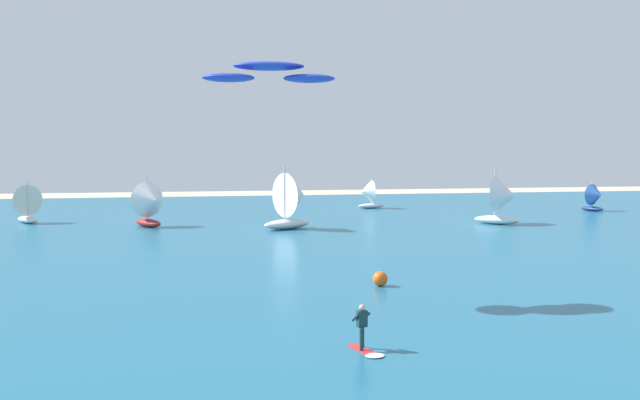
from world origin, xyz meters
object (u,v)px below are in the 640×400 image
(sailboat_mid_right, at_px, (596,197))
(sailboat_far_right, at_px, (151,204))
(sailboat_mid_left, at_px, (25,203))
(marker_buoy, at_px, (380,279))
(kite, at_px, (269,73))
(sailboat_center_horizon, at_px, (293,200))
(sailboat_outermost, at_px, (504,200))
(sailboat_leading, at_px, (367,194))
(kitesurfer, at_px, (364,335))

(sailboat_mid_right, height_order, sailboat_far_right, sailboat_far_right)
(sailboat_mid_left, height_order, marker_buoy, sailboat_mid_left)
(kite, height_order, sailboat_center_horizon, kite)
(kite, distance_m, sailboat_far_right, 34.63)
(sailboat_center_horizon, xyz_separation_m, sailboat_outermost, (20.05, -0.31, -0.23))
(sailboat_mid_left, bearing_deg, sailboat_leading, 14.45)
(sailboat_leading, relative_size, marker_buoy, 4.73)
(sailboat_mid_left, bearing_deg, sailboat_mid_right, 0.76)
(sailboat_center_horizon, distance_m, sailboat_mid_right, 37.93)
(kite, relative_size, marker_buoy, 8.20)
(sailboat_center_horizon, relative_size, sailboat_mid_right, 1.63)
(sailboat_leading, height_order, sailboat_mid_right, sailboat_leading)
(kitesurfer, bearing_deg, sailboat_outermost, 58.88)
(kitesurfer, distance_m, kite, 14.33)
(sailboat_mid_left, bearing_deg, kite, -64.01)
(sailboat_mid_left, height_order, sailboat_far_right, sailboat_far_right)
(sailboat_leading, distance_m, sailboat_center_horizon, 22.66)
(sailboat_mid_right, relative_size, sailboat_far_right, 0.75)
(kite, bearing_deg, sailboat_leading, 70.22)
(sailboat_center_horizon, bearing_deg, sailboat_mid_left, 158.26)
(kitesurfer, distance_m, sailboat_outermost, 45.36)
(sailboat_leading, height_order, sailboat_outermost, sailboat_outermost)
(kitesurfer, height_order, sailboat_leading, sailboat_leading)
(kite, relative_size, sailboat_leading, 1.73)
(sailboat_mid_left, xyz_separation_m, sailboat_leading, (36.59, 9.43, -0.19))
(kite, bearing_deg, sailboat_mid_right, 43.60)
(kitesurfer, bearing_deg, sailboat_mid_right, 51.38)
(sailboat_far_right, distance_m, marker_buoy, 33.57)
(sailboat_mid_right, bearing_deg, marker_buoy, -133.31)
(kite, xyz_separation_m, marker_buoy, (6.07, 1.89, -10.45))
(kite, height_order, sailboat_leading, kite)
(sailboat_outermost, relative_size, marker_buoy, 6.51)
(sailboat_far_right, height_order, marker_buoy, sailboat_far_right)
(sailboat_mid_left, height_order, sailboat_outermost, sailboat_outermost)
(sailboat_mid_right, xyz_separation_m, marker_buoy, (-35.93, -38.12, -1.20))
(sailboat_mid_left, height_order, sailboat_leading, sailboat_mid_left)
(sailboat_mid_left, bearing_deg, kitesurfer, -66.44)
(kitesurfer, height_order, kite, kite)
(kite, height_order, marker_buoy, kite)
(sailboat_outermost, bearing_deg, sailboat_center_horizon, 179.13)
(sailboat_far_right, bearing_deg, sailboat_mid_left, 152.20)
(sailboat_leading, bearing_deg, kitesurfer, -104.63)
(sailboat_outermost, bearing_deg, kitesurfer, -121.12)
(kitesurfer, xyz_separation_m, sailboat_outermost, (23.43, 38.80, 1.75))
(sailboat_outermost, xyz_separation_m, marker_buoy, (-19.59, -27.14, -1.96))
(sailboat_center_horizon, relative_size, sailboat_far_right, 1.22)
(sailboat_far_right, height_order, sailboat_outermost, sailboat_outermost)
(sailboat_mid_right, relative_size, marker_buoy, 4.39)
(sailboat_mid_left, distance_m, sailboat_leading, 37.79)
(kitesurfer, bearing_deg, marker_buoy, 71.82)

